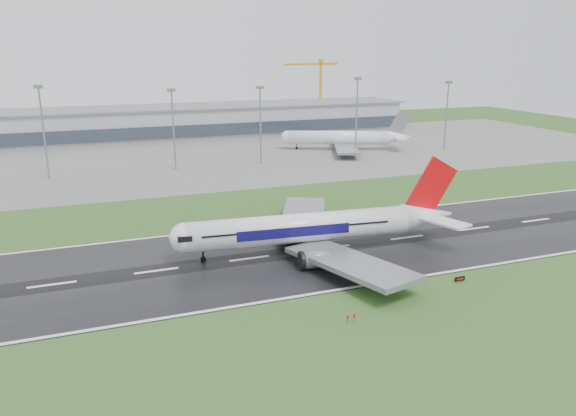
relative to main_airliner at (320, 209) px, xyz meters
name	(u,v)px	position (x,y,z in m)	size (l,w,h in m)	color
ground	(332,248)	(3.69, 0.90, -9.86)	(520.00, 520.00, 0.00)	#2A521E
runway	(332,248)	(3.69, 0.90, -9.81)	(400.00, 45.00, 0.10)	black
apron	(210,155)	(3.69, 125.90, -9.82)	(400.00, 130.00, 0.08)	slate
terminal	(184,122)	(3.69, 185.90, -2.36)	(240.00, 36.00, 15.00)	#91959C
main_airliner	(320,209)	(0.00, 0.00, 0.00)	(66.12, 62.97, 19.52)	white
parked_airliner	(343,130)	(63.89, 118.39, -1.01)	(59.85, 55.72, 17.54)	white
tower_crane	(320,92)	(88.90, 200.90, 9.69)	(39.16, 2.14, 39.10)	orange
runway_sign	(460,279)	(18.98, -25.65, -9.34)	(2.30, 0.26, 1.04)	black
floodmast_1	(44,135)	(-59.99, 100.90, 5.85)	(0.64, 0.64, 31.42)	gray
floodmast_2	(174,131)	(-15.33, 100.90, 4.75)	(0.64, 0.64, 29.22)	gray
floodmast_3	(261,127)	(18.83, 100.90, 4.83)	(0.64, 0.64, 29.38)	gray
floodmast_4	(356,119)	(61.24, 100.90, 6.17)	(0.64, 0.64, 32.06)	gray
floodmast_5	(446,117)	(106.35, 100.90, 4.96)	(0.64, 0.64, 29.65)	gray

